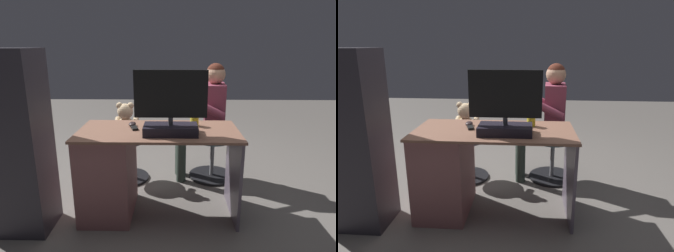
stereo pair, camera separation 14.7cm
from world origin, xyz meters
TOP-DOWN VIEW (x-y plane):
  - ground_plane at (0.00, 0.00)m, footprint 10.00×10.00m
  - desk at (0.34, 0.31)m, footprint 1.28×0.62m
  - monitor at (-0.10, 0.41)m, footprint 0.54×0.22m
  - keyboard at (-0.08, 0.18)m, footprint 0.42×0.14m
  - computer_mouse at (0.22, 0.20)m, footprint 0.06×0.10m
  - cup at (-0.30, 0.18)m, footprint 0.07×0.07m
  - tv_remote at (0.20, 0.26)m, footprint 0.09×0.16m
  - notebook_binder at (-0.09, 0.33)m, footprint 0.28×0.34m
  - office_chair_teddy at (0.37, -0.33)m, footprint 0.45×0.45m
  - teddy_bear at (0.37, -0.35)m, footprint 0.25×0.25m
  - visitor_chair at (-0.54, -0.39)m, footprint 0.48×0.48m
  - person at (-0.46, -0.39)m, footprint 0.51×0.50m
  - equipment_rack at (1.04, 0.54)m, footprint 0.44×0.36m

SIDE VIEW (x-z plane):
  - ground_plane at x=0.00m, z-range 0.00..0.00m
  - visitor_chair at x=-0.54m, z-range 0.03..0.50m
  - office_chair_teddy at x=0.37m, z-range 0.03..0.51m
  - desk at x=0.34m, z-range 0.02..0.76m
  - teddy_bear at x=0.37m, z-range 0.46..0.82m
  - equipment_rack at x=1.04m, z-range 0.00..1.37m
  - person at x=-0.46m, z-range 0.12..1.34m
  - tv_remote at x=0.20m, z-range 0.74..0.75m
  - keyboard at x=-0.08m, z-range 0.74..0.76m
  - notebook_binder at x=-0.09m, z-range 0.74..0.76m
  - computer_mouse at x=0.22m, z-range 0.74..0.77m
  - cup at x=-0.30m, z-range 0.74..0.84m
  - monitor at x=-0.10m, z-range 0.65..1.13m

